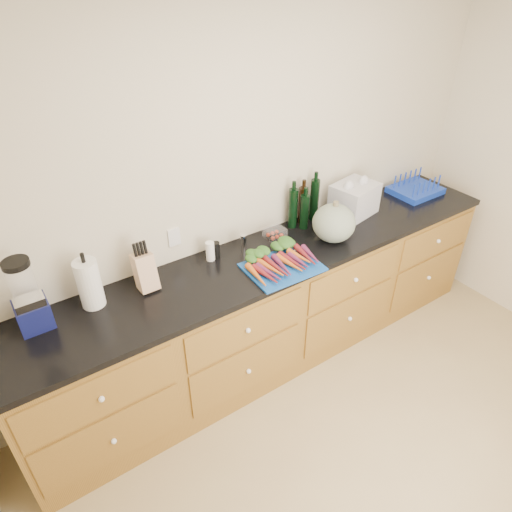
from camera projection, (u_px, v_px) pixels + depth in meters
ground at (404, 485)px, 2.70m from camera, size 4.00×4.00×0.00m
wall_back at (250, 186)px, 3.08m from camera, size 4.10×0.05×2.60m
cabinets at (276, 308)px, 3.33m from camera, size 3.60×0.64×0.90m
countertop at (277, 255)px, 3.07m from camera, size 3.64×0.62×0.04m
cutting_board at (282, 267)px, 2.91m from camera, size 0.48×0.37×0.01m
carrots at (279, 260)px, 2.92m from camera, size 0.44×0.33×0.06m
squash at (334, 223)px, 3.12m from camera, size 0.30×0.30×0.27m
blender_appliance at (28, 299)px, 2.37m from camera, size 0.17×0.17×0.42m
paper_towel at (89, 284)px, 2.53m from camera, size 0.13×0.13×0.30m
knife_block at (145, 272)px, 2.69m from camera, size 0.11×0.11×0.23m
grinder_salt at (210, 251)px, 2.95m from camera, size 0.06×0.06×0.13m
grinder_pepper at (216, 250)px, 2.98m from camera, size 0.05×0.05×0.12m
canister_chrome at (243, 241)px, 3.08m from camera, size 0.04×0.04×0.10m
tomato_box at (275, 233)px, 3.21m from camera, size 0.14×0.11×0.07m
bottles at (304, 206)px, 3.30m from camera, size 0.27×0.14×0.32m
grocery_bag at (354, 199)px, 3.45m from camera, size 0.37×0.32×0.24m
dish_rack at (415, 189)px, 3.78m from camera, size 0.39×0.31×0.16m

